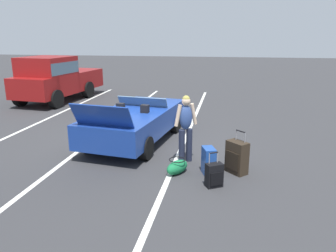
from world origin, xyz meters
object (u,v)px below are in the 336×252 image
object	(u,v)px
duffel_bag	(177,167)
suitcase_small_carryon	(214,175)
suitcase_large_black	(237,157)
parked_pickup_truck_near	(55,78)
convertible_car	(139,120)
traveler_person	(186,125)
suitcase_medium_bright	(209,161)

from	to	relation	value
duffel_bag	suitcase_small_carryon	bearing A→B (deg)	-122.06
suitcase_large_black	suitcase_small_carryon	size ratio (longest dim) A/B	1.34
duffel_bag	parked_pickup_truck_near	bearing A→B (deg)	43.34
convertible_car	traveler_person	bearing A→B (deg)	-125.81
traveler_person	parked_pickup_truck_near	distance (m)	9.52
convertible_car	traveler_person	size ratio (longest dim) A/B	2.66
duffel_bag	parked_pickup_truck_near	distance (m)	10.05
suitcase_medium_bright	duffel_bag	size ratio (longest dim) A/B	0.88
suitcase_medium_bright	duffel_bag	xyz separation A→B (m)	(-0.09, 0.69, -0.15)
convertible_car	duffel_bag	distance (m)	2.77
suitcase_medium_bright	convertible_car	bearing A→B (deg)	115.60
convertible_car	traveler_person	xyz separation A→B (m)	(-1.52, -1.59, 0.34)
suitcase_small_carryon	parked_pickup_truck_near	bearing A→B (deg)	-165.62
suitcase_medium_bright	duffel_bag	distance (m)	0.71
suitcase_large_black	traveler_person	distance (m)	1.44
duffel_bag	traveler_person	xyz separation A→B (m)	(0.77, -0.08, 0.77)
convertible_car	parked_pickup_truck_near	xyz separation A→B (m)	(4.99, 5.36, 0.51)
convertible_car	suitcase_small_carryon	distance (m)	3.69
suitcase_medium_bright	suitcase_small_carryon	world-z (taller)	suitcase_small_carryon
suitcase_small_carryon	duffel_bag	size ratio (longest dim) A/B	1.04
suitcase_small_carryon	duffel_bag	world-z (taller)	suitcase_small_carryon
convertible_car	suitcase_small_carryon	size ratio (longest dim) A/B	5.99
convertible_car	suitcase_medium_bright	xyz separation A→B (m)	(-2.20, -2.20, -0.28)
convertible_car	suitcase_small_carryon	world-z (taller)	convertible_car
suitcase_large_black	parked_pickup_truck_near	world-z (taller)	parked_pickup_truck_near
suitcase_large_black	duffel_bag	size ratio (longest dim) A/B	1.39
suitcase_large_black	duffel_bag	world-z (taller)	suitcase_large_black
suitcase_small_carryon	traveler_person	world-z (taller)	traveler_person
convertible_car	parked_pickup_truck_near	world-z (taller)	parked_pickup_truck_near
parked_pickup_truck_near	suitcase_large_black	bearing A→B (deg)	55.72
suitcase_small_carryon	traveler_person	size ratio (longest dim) A/B	0.44
suitcase_large_black	traveler_person	bearing A→B (deg)	-67.16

